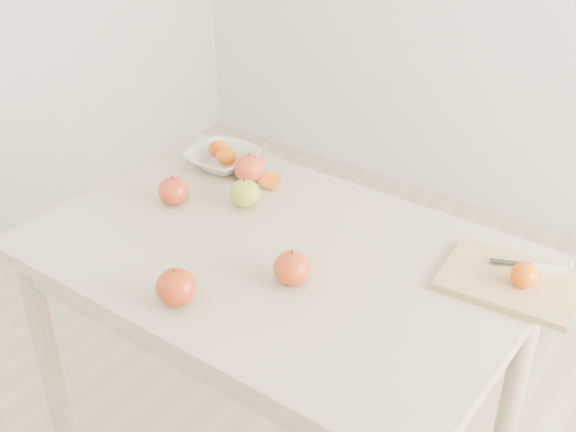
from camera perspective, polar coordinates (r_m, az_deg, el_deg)
The scene contains 14 objects.
table at distance 1.81m, azimuth -0.94°, elevation -5.23°, with size 1.20×0.80×0.75m.
cutting_board at distance 1.71m, azimuth 17.15°, elevation -4.97°, with size 0.30×0.22×0.02m, color tan.
board_tangerine at distance 1.67m, azimuth 18.17°, elevation -4.47°, with size 0.06×0.06×0.05m, color #D74A07.
fruit_bowl at distance 2.13m, azimuth -5.20°, elevation 4.52°, with size 0.20×0.20×0.05m, color silver.
bowl_tangerine_near at distance 2.15m, azimuth -5.56°, elevation 5.31°, with size 0.06×0.06×0.05m, color #DB4107.
bowl_tangerine_far at distance 2.10m, azimuth -4.88°, elevation 4.73°, with size 0.06×0.06×0.05m, color #D26107.
orange_peel_a at distance 2.06m, azimuth -1.46°, elevation 2.91°, with size 0.06×0.04×0.00m, color orange.
orange_peel_b at distance 2.02m, azimuth -1.47°, elevation 2.32°, with size 0.04×0.04×0.00m, color #CC6B0E.
paring_knife at distance 1.75m, azimuth 19.48°, elevation -3.91°, with size 0.16×0.08×0.01m.
apple_green at distance 1.92m, azimuth -3.44°, elevation 1.81°, with size 0.08×0.08×0.07m, color #7CA118.
apple_red_a at distance 2.04m, azimuth -3.04°, elevation 3.79°, with size 0.09×0.09×0.08m, color maroon.
apple_red_c at distance 1.58m, azimuth -8.85°, elevation -5.56°, with size 0.09×0.09×0.08m, color #8F0F06.
apple_red_e at distance 1.62m, azimuth 0.33°, elevation -4.14°, with size 0.09×0.09×0.08m, color #A60B02.
apple_red_b at distance 1.95m, azimuth -9.04°, elevation 2.00°, with size 0.08×0.08×0.07m, color maroon.
Camera 1 is at (0.89, -1.16, 1.73)m, focal length 45.00 mm.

